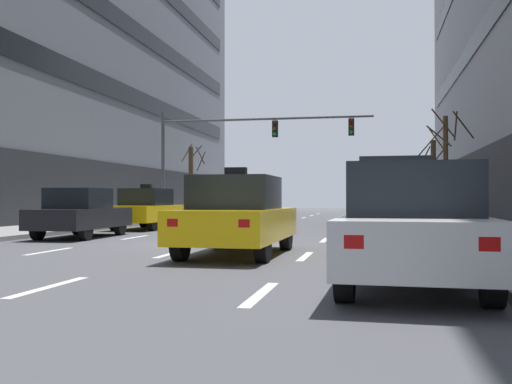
{
  "coord_description": "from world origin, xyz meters",
  "views": [
    {
      "loc": [
        4.47,
        -15.39,
        1.24
      ],
      "look_at": [
        -0.73,
        10.14,
        1.54
      ],
      "focal_mm": 40.65,
      "sensor_mm": 36.0,
      "label": 1
    }
  ],
  "objects": [
    {
      "name": "lane_stripe_l2_s8",
      "position": [
        0.0,
        22.0,
        0.0
      ],
      "size": [
        0.16,
        2.0,
        0.01
      ],
      "primitive_type": "cube",
      "color": "silver",
      "rests_on": "ground"
    },
    {
      "name": "lane_stripe_l2_s6",
      "position": [
        0.0,
        12.0,
        0.0
      ],
      "size": [
        0.16,
        2.0,
        0.01
      ],
      "primitive_type": "cube",
      "color": "silver",
      "rests_on": "ground"
    },
    {
      "name": "pedestrian_1",
      "position": [
        7.63,
        5.67,
        1.09
      ],
      "size": [
        0.51,
        0.3,
        1.64
      ],
      "color": "#383D59",
      "rests_on": "sidewalk_right"
    },
    {
      "name": "ground_plane",
      "position": [
        0.0,
        0.0,
        0.0
      ],
      "size": [
        120.0,
        120.0,
        0.0
      ],
      "primitive_type": "plane",
      "color": "#515156"
    },
    {
      "name": "lane_stripe_l1_s9",
      "position": [
        -3.02,
        27.0,
        0.0
      ],
      "size": [
        0.16,
        2.0,
        0.01
      ],
      "primitive_type": "cube",
      "color": "silver",
      "rests_on": "ground"
    },
    {
      "name": "street_tree_2",
      "position": [
        -7.6,
        21.96,
        2.56
      ],
      "size": [
        1.73,
        1.86,
        4.88
      ],
      "color": "#4C3823",
      "rests_on": "sidewalk_left"
    },
    {
      "name": "lane_stripe_l2_s7",
      "position": [
        0.0,
        17.0,
        0.0
      ],
      "size": [
        0.16,
        2.0,
        0.01
      ],
      "primitive_type": "cube",
      "color": "silver",
      "rests_on": "ground"
    },
    {
      "name": "lane_stripe_l2_s10",
      "position": [
        0.0,
        32.0,
        0.0
      ],
      "size": [
        0.16,
        2.0,
        0.01
      ],
      "primitive_type": "cube",
      "color": "silver",
      "rests_on": "ground"
    },
    {
      "name": "car_parked_1",
      "position": [
        5.0,
        -0.36,
        1.11
      ],
      "size": [
        1.99,
        4.64,
        2.23
      ],
      "color": "black",
      "rests_on": "ground"
    },
    {
      "name": "lane_stripe_l3_s8",
      "position": [
        3.02,
        22.0,
        0.0
      ],
      "size": [
        0.16,
        2.0,
        0.01
      ],
      "primitive_type": "cube",
      "color": "silver",
      "rests_on": "ground"
    },
    {
      "name": "taxi_driving_1",
      "position": [
        -4.56,
        6.83,
        0.81
      ],
      "size": [
        2.01,
        4.47,
        1.83
      ],
      "color": "black",
      "rests_on": "ground"
    },
    {
      "name": "car_driving_4",
      "position": [
        -4.68,
        1.54,
        0.78
      ],
      "size": [
        1.9,
        4.26,
        1.57
      ],
      "color": "black",
      "rests_on": "ground"
    },
    {
      "name": "lane_stripe_l2_s4",
      "position": [
        0.0,
        2.0,
        0.0
      ],
      "size": [
        0.16,
        2.0,
        0.01
      ],
      "primitive_type": "cube",
      "color": "silver",
      "rests_on": "ground"
    },
    {
      "name": "pedestrian_0",
      "position": [
        7.03,
        9.77,
        1.12
      ],
      "size": [
        0.34,
        0.47,
        1.68
      ],
      "color": "#383D59",
      "rests_on": "sidewalk_right"
    },
    {
      "name": "lane_stripe_l3_s3",
      "position": [
        3.02,
        -3.0,
        0.0
      ],
      "size": [
        0.16,
        2.0,
        0.01
      ],
      "primitive_type": "cube",
      "color": "silver",
      "rests_on": "ground"
    },
    {
      "name": "lane_stripe_l2_s9",
      "position": [
        0.0,
        27.0,
        0.0
      ],
      "size": [
        0.16,
        2.0,
        0.01
      ],
      "primitive_type": "cube",
      "color": "silver",
      "rests_on": "ground"
    },
    {
      "name": "street_tree_1",
      "position": [
        7.65,
        11.59,
        2.77
      ],
      "size": [
        2.11,
        1.7,
        5.11
      ],
      "color": "#4C3823",
      "rests_on": "sidewalk_right"
    },
    {
      "name": "lane_stripe_l3_s5",
      "position": [
        3.02,
        7.0,
        0.0
      ],
      "size": [
        0.16,
        2.0,
        0.01
      ],
      "primitive_type": "cube",
      "color": "silver",
      "rests_on": "ground"
    },
    {
      "name": "car_driving_3",
      "position": [
        -1.42,
        11.63,
        0.81
      ],
      "size": [
        2.03,
        4.46,
        1.64
      ],
      "color": "black",
      "rests_on": "ground"
    },
    {
      "name": "traffic_signal_0",
      "position": [
        -2.34,
        13.55,
        4.27
      ],
      "size": [
        11.02,
        0.35,
        5.68
      ],
      "color": "#4C4C51",
      "rests_on": "sidewalk_left"
    },
    {
      "name": "lane_stripe_l1_s5",
      "position": [
        -3.02,
        7.0,
        0.0
      ],
      "size": [
        0.16,
        2.0,
        0.01
      ],
      "primitive_type": "cube",
      "color": "silver",
      "rests_on": "ground"
    },
    {
      "name": "lane_stripe_l1_s4",
      "position": [
        -3.02,
        2.0,
        0.0
      ],
      "size": [
        0.16,
        2.0,
        0.01
      ],
      "primitive_type": "cube",
      "color": "silver",
      "rests_on": "ground"
    },
    {
      "name": "taxi_driving_0",
      "position": [
        1.54,
        -3.04,
        0.85
      ],
      "size": [
        1.97,
        4.63,
        1.92
      ],
      "color": "black",
      "rests_on": "ground"
    },
    {
      "name": "lane_stripe_l1_s8",
      "position": [
        -3.02,
        22.0,
        0.0
      ],
      "size": [
        0.16,
        2.0,
        0.01
      ],
      "primitive_type": "cube",
      "color": "silver",
      "rests_on": "ground"
    },
    {
      "name": "lane_stripe_l1_s7",
      "position": [
        -3.02,
        17.0,
        0.0
      ],
      "size": [
        0.16,
        2.0,
        0.01
      ],
      "primitive_type": "cube",
      "color": "silver",
      "rests_on": "ground"
    },
    {
      "name": "lane_stripe_l3_s4",
      "position": [
        3.02,
        2.0,
        0.0
      ],
      "size": [
        0.16,
        2.0,
        0.01
      ],
      "primitive_type": "cube",
      "color": "silver",
      "rests_on": "ground"
    },
    {
      "name": "lane_stripe_l1_s10",
      "position": [
        -3.02,
        32.0,
        0.0
      ],
      "size": [
        0.16,
        2.0,
        0.01
      ],
      "primitive_type": "cube",
      "color": "silver",
      "rests_on": "ground"
    },
    {
      "name": "car_parked_0",
      "position": [
        5.0,
        -7.05,
        0.84
      ],
      "size": [
        2.03,
        4.61,
        1.71
      ],
      "color": "black",
      "rests_on": "ground"
    },
    {
      "name": "lane_stripe_l3_s10",
      "position": [
        3.02,
        32.0,
        0.0
      ],
      "size": [
        0.16,
        2.0,
        0.01
      ],
      "primitive_type": "cube",
      "color": "silver",
      "rests_on": "ground"
    },
    {
      "name": "lane_stripe_l3_s6",
      "position": [
        3.02,
        12.0,
        0.0
      ],
      "size": [
        0.16,
        2.0,
        0.01
      ],
      "primitive_type": "cube",
      "color": "silver",
      "rests_on": "ground"
    },
    {
      "name": "lane_stripe_l1_s6",
      "position": [
        -3.02,
        12.0,
        0.0
      ],
      "size": [
        0.16,
        2.0,
        0.01
      ],
      "primitive_type": "cube",
      "color": "silver",
      "rests_on": "ground"
    },
    {
      "name": "lane_stripe_l2_s3",
      "position": [
        0.0,
        -3.0,
        0.0
      ],
      "size": [
        0.16,
        2.0,
        0.01
      ],
      "primitive_type": "cube",
      "color": "silver",
      "rests_on": "ground"
    },
    {
      "name": "lane_stripe_l1_s3",
      "position": [
        -3.02,
        -3.0,
        0.0
      ],
      "size": [
        0.16,
        2.0,
        0.01
      ],
      "primitive_type": "cube",
      "color": "silver",
      "rests_on": "ground"
    },
    {
      "name": "lane_stripe_l3_s9",
      "position": [
        3.02,
        27.0,
        0.0
      ],
      "size": [
        0.16,
        2.0,
        0.01
      ],
      "primitive_type": "cube",
      "color": "silver",
      "rests_on": "ground"
    },
    {
      "name": "lane_stripe_l3_s2",
      "position": [
        3.02,
        -8.0,
        0.0
      ],
      "size": [
        0.16,
        2.0,
        0.01
      ],
      "primitive_type": "cube",
      "color": "silver",
      "rests_on": "ground"
    },
    {
      "name": "car_driving_2",
      "position": [
        -4.59,
        28.47,
        1.01
      ],
      "size": [
        1.94,
        4.27,
        2.03
      ],
      "color": "black",
      "rests_on": "ground"
    },
    {
      "name": "street_tree_0",
      "position": [
        7.63,
        17.16,
        2.43
      ],
      "size": [
        1.61,
        1.41,
        5.13
      ],
      "color": "#4C3823",
      "rests_on": "sidewalk_right"
    },
    {
      "name": "lane_stripe_l2_s5",
      "position": [
        0.0,
        7.0,
        0.0
      ],
      "size": [
        0.16,
        2.0,
        0.01
      ],
      "primitive_type": "cube",
      "color": "silver",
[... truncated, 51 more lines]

